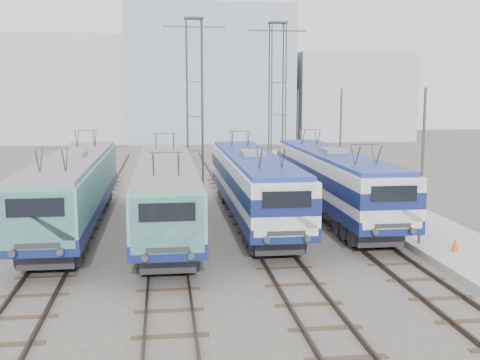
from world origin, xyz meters
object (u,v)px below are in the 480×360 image
(locomotive_center_right, at_px, (253,181))
(catenary_tower_east, at_px, (277,94))
(locomotive_far_left, at_px, (73,186))
(mast_mid, at_px, (340,145))
(locomotive_center_left, at_px, (166,189))
(locomotive_far_right, at_px, (333,177))
(safety_cone, at_px, (455,244))
(catenary_tower_west, at_px, (195,94))
(mast_front, at_px, (422,170))
(mast_rear, at_px, (298,132))

(locomotive_center_right, xyz_separation_m, catenary_tower_east, (4.25, 15.71, 4.40))
(locomotive_far_left, height_order, mast_mid, mast_mid)
(locomotive_center_left, xyz_separation_m, locomotive_far_right, (9.00, 2.63, 0.05))
(catenary_tower_east, height_order, safety_cone, catenary_tower_east)
(locomotive_center_right, relative_size, catenary_tower_west, 1.46)
(safety_cone, bearing_deg, locomotive_far_left, 156.69)
(safety_cone, bearing_deg, locomotive_center_left, 153.88)
(locomotive_far_right, relative_size, mast_front, 2.51)
(locomotive_center_right, distance_m, catenary_tower_west, 14.57)
(locomotive_center_left, relative_size, mast_rear, 2.51)
(locomotive_center_left, height_order, locomotive_far_right, locomotive_center_left)
(catenary_tower_west, distance_m, catenary_tower_east, 6.80)
(locomotive_far_left, bearing_deg, locomotive_center_left, -15.38)
(catenary_tower_west, height_order, mast_rear, catenary_tower_west)
(catenary_tower_east, height_order, mast_mid, catenary_tower_east)
(locomotive_far_left, relative_size, mast_mid, 2.58)
(locomotive_center_right, distance_m, catenary_tower_east, 16.86)
(catenary_tower_east, bearing_deg, mast_front, -84.55)
(locomotive_center_right, relative_size, mast_rear, 2.50)
(mast_front, height_order, mast_mid, same)
(locomotive_far_right, bearing_deg, locomotive_far_left, -174.11)
(mast_rear, bearing_deg, mast_front, -90.00)
(locomotive_far_left, xyz_separation_m, locomotive_center_left, (4.50, -1.24, -0.05))
(locomotive_center_right, bearing_deg, catenary_tower_west, 99.32)
(locomotive_far_right, bearing_deg, safety_cone, -71.60)
(locomotive_center_left, distance_m, catenary_tower_east, 20.16)
(locomotive_far_right, height_order, mast_rear, mast_rear)
(catenary_tower_west, relative_size, mast_mid, 1.71)
(locomotive_far_left, height_order, safety_cone, locomotive_far_left)
(locomotive_center_right, relative_size, mast_front, 2.50)
(locomotive_center_left, xyz_separation_m, locomotive_center_right, (4.50, 1.90, 0.05))
(locomotive_far_left, xyz_separation_m, locomotive_far_right, (13.50, 1.39, -0.00))
(locomotive_far_right, distance_m, mast_rear, 17.13)
(locomotive_far_left, bearing_deg, mast_rear, 50.13)
(catenary_tower_west, height_order, mast_mid, catenary_tower_west)
(mast_rear, height_order, safety_cone, mast_rear)
(locomotive_center_left, relative_size, locomotive_center_right, 1.00)
(mast_front, xyz_separation_m, mast_mid, (0.00, 12.00, 0.00))
(catenary_tower_east, distance_m, mast_mid, 10.69)
(locomotive_far_left, distance_m, locomotive_far_right, 13.57)
(catenary_tower_east, xyz_separation_m, mast_front, (2.10, -22.00, -3.14))
(locomotive_center_left, xyz_separation_m, safety_cone, (11.80, -5.79, -1.61))
(locomotive_far_left, distance_m, mast_mid, 16.67)
(locomotive_far_right, relative_size, catenary_tower_east, 1.46)
(locomotive_center_right, height_order, mast_mid, mast_mid)
(locomotive_center_left, bearing_deg, locomotive_center_right, 22.93)
(mast_mid, bearing_deg, mast_rear, 90.00)
(locomotive_center_right, height_order, mast_rear, mast_rear)
(locomotive_far_left, distance_m, locomotive_center_left, 4.67)
(catenary_tower_west, relative_size, safety_cone, 21.41)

